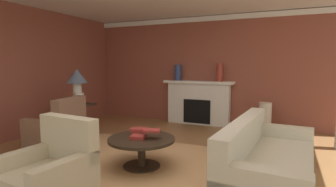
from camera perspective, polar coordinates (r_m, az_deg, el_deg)
The scene contains 19 objects.
ground_plane at distance 4.14m, azimuth -3.66°, elevation -15.71°, with size 8.73×8.73×0.00m, color olive.
wall_fireplace at distance 7.05m, azimuth 9.28°, elevation 4.78°, with size 7.13×0.12×2.76m, color brown.
wall_window at distance 6.31m, azimuth -30.22°, elevation 3.86°, with size 0.12×7.32×2.76m, color brown.
crown_moulding at distance 7.06m, azimuth 9.30°, elevation 15.35°, with size 7.13×0.08×0.12m, color white.
area_rug at distance 4.25m, azimuth -5.55°, elevation -15.08°, with size 3.53×2.71×0.01m, color tan.
fireplace at distance 7.00m, azimuth 6.41°, elevation -2.13°, with size 1.80×0.35×1.12m.
sofa at distance 3.64m, azimuth 20.16°, elevation -14.21°, with size 1.05×2.16×0.85m.
armchair_near_window at distance 5.39m, azimuth -22.24°, elevation -7.53°, with size 0.91×0.91×0.95m.
armchair_facing_fireplace at distance 3.33m, azimuth -23.70°, elevation -16.21°, with size 0.88×0.88×0.95m.
coffee_table at distance 4.14m, azimuth -5.60°, elevation -10.83°, with size 1.00×1.00×0.45m.
side_table at distance 6.14m, azimuth -18.36°, elevation -4.85°, with size 0.56×0.56×0.70m.
table_lamp at distance 6.04m, azimuth -18.62°, elevation 2.85°, with size 0.44×0.44×0.75m.
vase_tall_corner at distance 6.44m, azimuth 19.71°, elevation -4.88°, with size 0.28×0.28×0.70m, color beige.
vase_mantel_left at distance 7.07m, azimuth 2.10°, elevation 4.43°, with size 0.17×0.17×0.41m, color navy.
vase_on_side_table at distance 5.89m, azimuth -18.20°, elevation -1.11°, with size 0.19×0.19×0.25m, color beige.
vase_mantel_right at distance 6.74m, azimuth 10.84°, elevation 4.36°, with size 0.14×0.14×0.44m, color #9E3328.
book_red_cover at distance 4.06m, azimuth -6.36°, elevation -9.08°, with size 0.21×0.19×0.05m, color maroon.
book_art_folio at distance 4.27m, azimuth -6.32°, elevation -7.60°, with size 0.22×0.18×0.05m, color maroon.
book_small_novel at distance 4.03m, azimuth -3.41°, elevation -7.80°, with size 0.24×0.20×0.03m, color maroon.
Camera 1 is at (1.79, -3.40, 1.55)m, focal length 28.93 mm.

